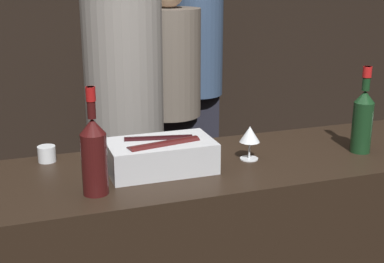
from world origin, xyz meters
TOP-DOWN VIEW (x-y plane):
  - wall_back_chalkboard at (0.00, 2.71)m, footprint 6.40×0.06m
  - ice_bin_with_bottles at (-0.13, 0.27)m, footprint 0.37×0.21m
  - wine_glass at (0.21, 0.28)m, footprint 0.08×0.08m
  - candle_votive at (-0.50, 0.50)m, footprint 0.07×0.07m
  - red_wine_bottle_tall at (-0.38, 0.15)m, footprint 0.08×0.08m
  - red_wine_bottle_burgundy at (0.66, 0.22)m, footprint 0.08×0.08m
  - person_in_hoodie at (0.69, 2.22)m, footprint 0.38×0.38m
  - person_blond_tee at (0.37, 1.85)m, footprint 0.41×0.41m
  - person_grey_polo at (-0.11, 0.98)m, footprint 0.37×0.37m

SIDE VIEW (x-z plane):
  - person_blond_tee at x=0.37m, z-range 0.08..1.72m
  - person_in_hoodie at x=0.69m, z-range 0.09..1.80m
  - candle_votive at x=-0.50m, z-range 0.99..1.04m
  - person_grey_polo at x=-0.11m, z-range 0.11..1.93m
  - ice_bin_with_bottles at x=-0.13m, z-range 0.99..1.11m
  - wine_glass at x=0.21m, z-range 1.01..1.14m
  - red_wine_bottle_tall at x=-0.38m, z-range 0.95..1.29m
  - red_wine_bottle_burgundy at x=0.66m, z-range 0.95..1.29m
  - wall_back_chalkboard at x=0.00m, z-range 0.00..2.80m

